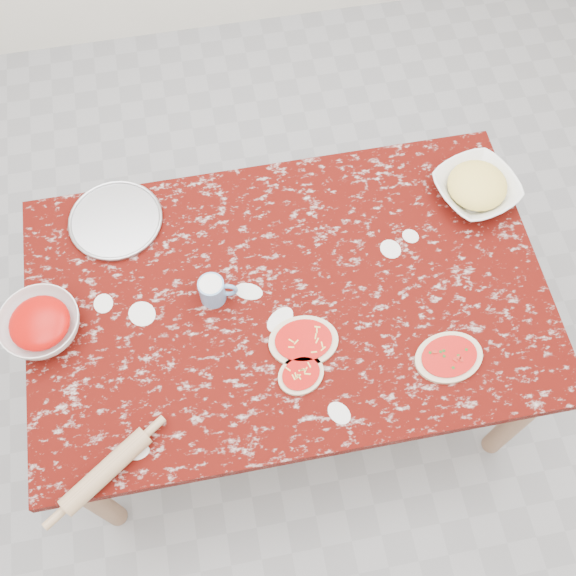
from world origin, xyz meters
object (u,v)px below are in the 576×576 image
Objects in this scene: pizza_tray at (116,221)px; rolling_pin at (106,471)px; worktable at (288,307)px; cheese_bowl at (476,189)px; sauce_bowl at (41,325)px; flour_mug at (213,290)px.

rolling_pin reaches higher than pizza_tray.
worktable is 0.63m from pizza_tray.
sauce_bowl is at bearing -170.72° from cheese_bowl.
worktable is 5.39× the size of pizza_tray.
cheese_bowl is at bearing 28.82° from rolling_pin.
cheese_bowl reaches higher than pizza_tray.
cheese_bowl is 2.19× the size of flour_mug.
flour_mug reaches higher than rolling_pin.
flour_mug is (-0.22, 0.03, 0.13)m from worktable.
worktable is 0.73m from cheese_bowl.
pizza_tray is 0.43m from flour_mug.
flour_mug reaches higher than cheese_bowl.
cheese_bowl is at bearing 13.62° from flour_mug.
sauce_bowl is at bearing -124.83° from pizza_tray.
flour_mug reaches higher than worktable.
pizza_tray is 1.23× the size of sauce_bowl.
rolling_pin is (-0.58, -0.44, 0.11)m from worktable.
cheese_bowl is 0.93× the size of rolling_pin.
cheese_bowl reaches higher than worktable.
flour_mug reaches higher than sauce_bowl.
worktable is at bearing -159.52° from cheese_bowl.
pizza_tray is at bearing 55.17° from sauce_bowl.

